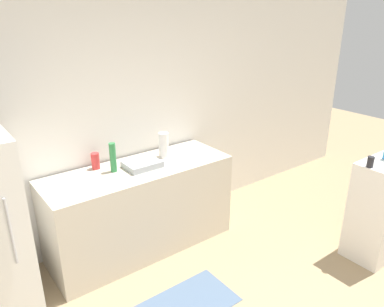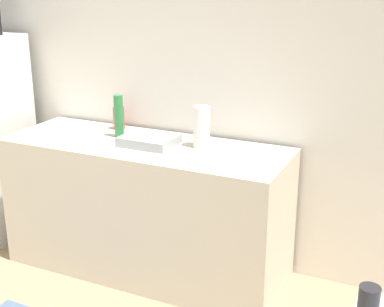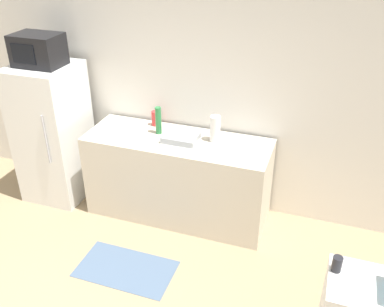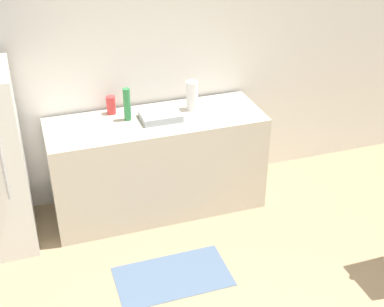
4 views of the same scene
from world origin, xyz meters
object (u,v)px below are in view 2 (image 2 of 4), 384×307
at_px(jar, 368,303).
at_px(bottle_tall, 119,116).
at_px(paper_towel_roll, 202,127).
at_px(bottle_short, 119,118).

bearing_deg(jar, bottle_tall, 139.37).
xyz_separation_m(jar, paper_towel_roll, (-1.21, 1.57, -0.03)).
bearing_deg(paper_towel_roll, bottle_short, 168.74).
bearing_deg(bottle_short, bottle_tall, -56.98).
height_order(bottle_tall, bottle_short, bottle_tall).
relative_size(bottle_tall, paper_towel_roll, 1.09).
bearing_deg(jar, paper_towel_roll, 127.58).
distance_m(jar, paper_towel_roll, 1.98).
relative_size(bottle_tall, jar, 2.82).
xyz_separation_m(bottle_tall, paper_towel_roll, (0.59, 0.03, -0.01)).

